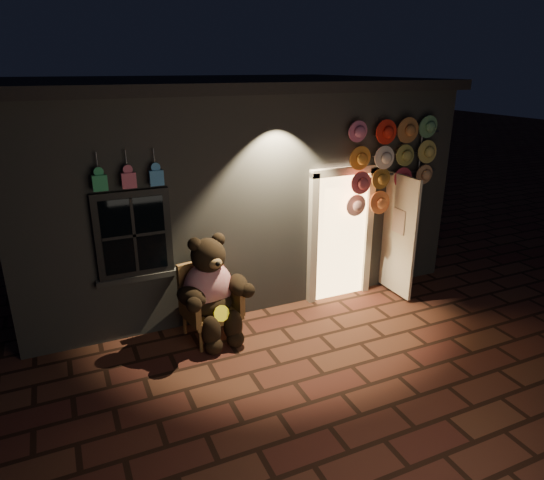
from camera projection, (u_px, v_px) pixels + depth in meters
ground at (308, 357)px, 6.47m from camera, size 60.00×60.00×0.00m
shop_building at (212, 173)px, 9.31m from camera, size 7.30×5.95×3.51m
wicker_armchair at (208, 300)px, 6.87m from camera, size 0.82×0.76×1.07m
teddy_bear at (211, 290)px, 6.68m from camera, size 1.11×0.93×1.55m
hat_rack at (391, 164)px, 7.63m from camera, size 1.77×0.22×2.90m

